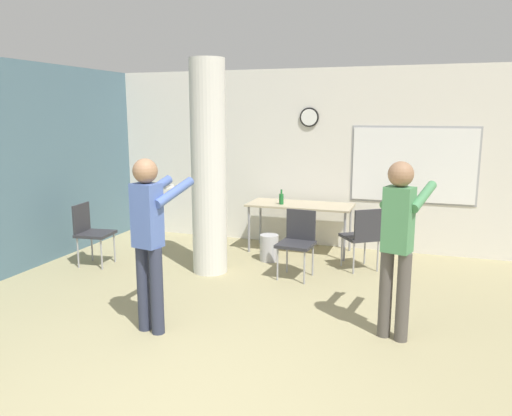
# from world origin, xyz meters

# --- Properties ---
(wall_left_accent) EXTENTS (0.12, 7.00, 2.80)m
(wall_left_accent) POSITION_xyz_m (-3.50, 2.50, 1.40)
(wall_left_accent) COLOR slate
(wall_left_accent) RESTS_ON ground_plane
(wall_back) EXTENTS (8.00, 0.15, 2.80)m
(wall_back) POSITION_xyz_m (0.03, 5.06, 1.40)
(wall_back) COLOR silver
(wall_back) RESTS_ON ground_plane
(support_pillar) EXTENTS (0.46, 0.46, 2.80)m
(support_pillar) POSITION_xyz_m (-1.06, 3.17, 1.40)
(support_pillar) COLOR silver
(support_pillar) RESTS_ON ground_plane
(folding_table) EXTENTS (1.59, 0.69, 0.75)m
(folding_table) POSITION_xyz_m (-0.15, 4.53, 0.70)
(folding_table) COLOR tan
(folding_table) RESTS_ON ground_plane
(bottle_on_table) EXTENTS (0.07, 0.07, 0.23)m
(bottle_on_table) POSITION_xyz_m (-0.41, 4.41, 0.84)
(bottle_on_table) COLOR #1E6B2D
(bottle_on_table) RESTS_ON folding_table
(waste_bin) EXTENTS (0.27, 0.27, 0.38)m
(waste_bin) POSITION_xyz_m (-0.45, 3.91, 0.19)
(waste_bin) COLOR #B2B2B7
(waste_bin) RESTS_ON ground_plane
(chair_by_left_wall) EXTENTS (0.48, 0.48, 0.87)m
(chair_by_left_wall) POSITION_xyz_m (-2.77, 2.92, 0.51)
(chair_by_left_wall) COLOR #2D2D33
(chair_by_left_wall) RESTS_ON ground_plane
(chair_table_front) EXTENTS (0.47, 0.47, 0.87)m
(chair_table_front) POSITION_xyz_m (0.11, 3.35, 0.51)
(chair_table_front) COLOR #2D2D33
(chair_table_front) RESTS_ON ground_plane
(chair_table_right) EXTENTS (0.61, 0.61, 0.87)m
(chair_table_right) POSITION_xyz_m (0.88, 3.88, 0.51)
(chair_table_right) COLOR #2D2D33
(chair_table_right) RESTS_ON ground_plane
(person_playing_side) EXTENTS (0.51, 0.70, 1.69)m
(person_playing_side) POSITION_xyz_m (1.43, 1.88, 1.00)
(person_playing_side) COLOR #514C47
(person_playing_side) RESTS_ON ground_plane
(person_playing_front) EXTENTS (0.46, 0.69, 1.71)m
(person_playing_front) POSITION_xyz_m (-0.83, 1.28, 1.00)
(person_playing_front) COLOR #2D3347
(person_playing_front) RESTS_ON ground_plane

